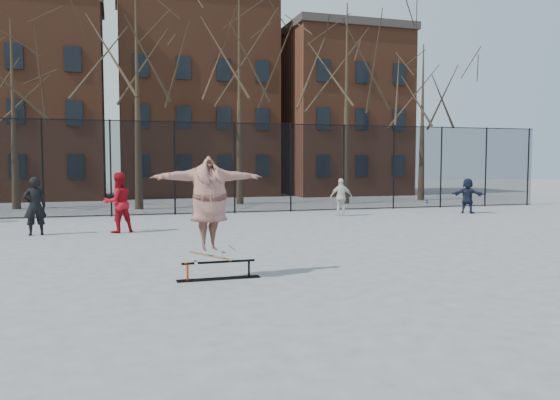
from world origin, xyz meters
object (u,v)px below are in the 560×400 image
object	(u,v)px
skate_rail	(219,272)
skater	(209,209)
bystander_black	(35,206)
bystander_white	(341,197)
skateboard	(210,259)
bystander_navy	(468,196)
bystander_red	(118,203)

from	to	relation	value
skate_rail	skater	xyz separation A→B (m)	(-0.17, -0.00, 1.22)
skater	bystander_black	size ratio (longest dim) A/B	1.22
bystander_black	bystander_white	distance (m)	11.78
skate_rail	skateboard	size ratio (longest dim) A/B	1.84
skateboard	skater	bearing A→B (deg)	-90.00
skate_rail	bystander_navy	world-z (taller)	bystander_navy
bystander_red	bystander_white	distance (m)	9.44
skate_rail	bystander_black	xyz separation A→B (m)	(-4.28, 7.88, 0.76)
skateboard	bystander_red	size ratio (longest dim) A/B	0.46
skate_rail	bystander_red	world-z (taller)	bystander_red
bystander_navy	skateboard	bearing A→B (deg)	85.22
bystander_white	bystander_navy	size ratio (longest dim) A/B	1.02
skate_rail	bystander_black	size ratio (longest dim) A/B	0.89
skater	skate_rail	bearing A→B (deg)	-6.69
bystander_red	skateboard	bearing A→B (deg)	79.96
bystander_white	bystander_navy	world-z (taller)	bystander_white
bystander_white	skateboard	bearing A→B (deg)	71.42
bystander_white	bystander_navy	distance (m)	5.80
bystander_white	bystander_navy	bearing A→B (deg)	-169.76
bystander_red	bystander_navy	world-z (taller)	bystander_red
skater	bystander_red	bearing A→B (deg)	95.29
skateboard	bystander_black	bearing A→B (deg)	117.58
skate_rail	skater	size ratio (longest dim) A/B	0.73
skate_rail	bystander_white	size ratio (longest dim) A/B	1.03
skateboard	bystander_white	world-z (taller)	bystander_white
bystander_black	bystander_red	distance (m)	2.46
skate_rail	skateboard	distance (m)	0.32
skateboard	bystander_red	world-z (taller)	bystander_red
skate_rail	bystander_red	distance (m)	8.07
skateboard	skater	xyz separation A→B (m)	(0.00, -0.00, 0.95)
bystander_black	bystander_white	world-z (taller)	bystander_black
skate_rail	skateboard	xyz separation A→B (m)	(-0.17, 0.00, 0.27)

